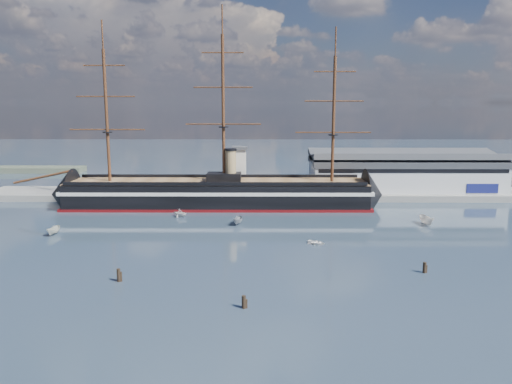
{
  "coord_description": "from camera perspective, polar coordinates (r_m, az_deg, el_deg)",
  "views": [
    {
      "loc": [
        9.69,
        -86.15,
        30.72
      ],
      "look_at": [
        8.59,
        35.0,
        9.0
      ],
      "focal_mm": 35.0,
      "sensor_mm": 36.0,
      "label": 1
    }
  ],
  "objects": [
    {
      "name": "piling_far_right",
      "position": [
        97.56,
        18.67,
        -8.74
      ],
      "size": [
        0.64,
        0.64,
        2.73
      ],
      "primitive_type": "cylinder",
      "color": "black",
      "rests_on": "ground"
    },
    {
      "name": "quay_tower",
      "position": [
        160.66,
        -1.88,
        2.66
      ],
      "size": [
        5.0,
        5.0,
        15.0
      ],
      "color": "silver",
      "rests_on": "ground"
    },
    {
      "name": "ground",
      "position": [
        130.19,
        -3.77,
        -3.51
      ],
      "size": [
        600.0,
        600.0,
        0.0
      ],
      "primitive_type": "plane",
      "color": "#263846",
      "rests_on": "ground"
    },
    {
      "name": "motorboat_a",
      "position": [
        127.45,
        -22.1,
        -4.55
      ],
      "size": [
        6.05,
        2.69,
        2.35
      ],
      "primitive_type": "imported",
      "rotation": [
        0.0,
        0.0,
        -0.09
      ],
      "color": "silver",
      "rests_on": "ground"
    },
    {
      "name": "motorboat_d",
      "position": [
        137.85,
        -8.66,
        -2.83
      ],
      "size": [
        6.02,
        7.45,
        2.52
      ],
      "primitive_type": "imported",
      "rotation": [
        0.0,
        0.0,
        1.05
      ],
      "color": "silver",
      "rests_on": "ground"
    },
    {
      "name": "motorboat_c",
      "position": [
        128.04,
        -2.08,
        -3.73
      ],
      "size": [
        6.25,
        3.38,
        2.37
      ],
      "primitive_type": "imported",
      "rotation": [
        0.0,
        0.0,
        -0.21
      ],
      "color": "gray",
      "rests_on": "ground"
    },
    {
      "name": "warehouse",
      "position": [
        174.52,
        16.6,
        2.25
      ],
      "size": [
        63.0,
        21.0,
        11.6
      ],
      "color": "#B7BABC",
      "rests_on": "ground"
    },
    {
      "name": "motorboat_e",
      "position": [
        111.17,
        6.9,
        -5.95
      ],
      "size": [
        2.36,
        2.7,
        1.21
      ],
      "primitive_type": "imported",
      "rotation": [
        0.0,
        0.0,
        0.94
      ],
      "color": "white",
      "rests_on": "ground"
    },
    {
      "name": "piling_near_left",
      "position": [
        91.44,
        -15.39,
        -9.85
      ],
      "size": [
        0.64,
        0.64,
        3.05
      ],
      "primitive_type": "cylinder",
      "color": "black",
      "rests_on": "ground"
    },
    {
      "name": "piling_near_mid",
      "position": [
        77.63,
        -1.4,
        -13.15
      ],
      "size": [
        0.64,
        0.64,
        2.72
      ],
      "primitive_type": "cylinder",
      "color": "black",
      "rests_on": "ground"
    },
    {
      "name": "quay",
      "position": [
        165.03,
        0.62,
        -0.57
      ],
      "size": [
        180.0,
        18.0,
        2.0
      ],
      "primitive_type": "cube",
      "color": "slate",
      "rests_on": "ground"
    },
    {
      "name": "motorboat_f",
      "position": [
        134.65,
        18.9,
        -3.58
      ],
      "size": [
        7.47,
        3.59,
        2.87
      ],
      "primitive_type": "imported",
      "rotation": [
        0.0,
        0.0,
        0.14
      ],
      "color": "silver",
      "rests_on": "ground"
    },
    {
      "name": "warship",
      "position": [
        149.27,
        -5.08,
        -0.17
      ],
      "size": [
        112.91,
        16.63,
        53.94
      ],
      "rotation": [
        0.0,
        0.0,
        0.0
      ],
      "color": "black",
      "rests_on": "ground"
    }
  ]
}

